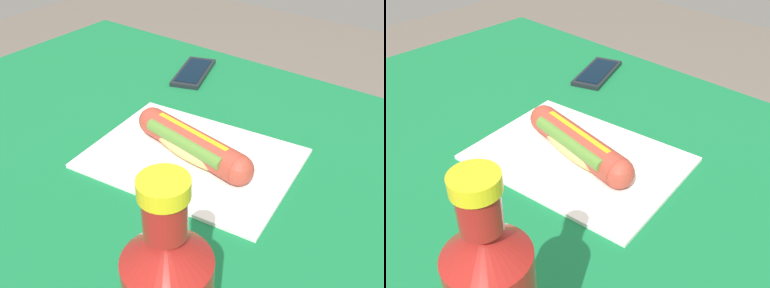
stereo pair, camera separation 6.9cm
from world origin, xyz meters
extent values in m
cylinder|color=brown|center=(0.51, -0.32, 0.36)|extent=(0.07, 0.07, 0.72)
cube|color=brown|center=(0.00, 0.00, 0.73)|extent=(1.18, 0.80, 0.03)
cube|color=#146B38|center=(0.00, 0.00, 0.75)|extent=(1.24, 0.86, 0.00)
cube|color=white|center=(0.02, -0.04, 0.76)|extent=(0.34, 0.27, 0.01)
ellipsoid|color=#DBB26B|center=(0.02, -0.04, 0.78)|extent=(0.18, 0.08, 0.04)
cylinder|color=#A83D2D|center=(0.02, -0.04, 0.78)|extent=(0.19, 0.07, 0.05)
sphere|color=#A83D2D|center=(0.11, -0.05, 0.78)|extent=(0.05, 0.05, 0.05)
sphere|color=#A83D2D|center=(-0.07, -0.03, 0.78)|extent=(0.05, 0.05, 0.05)
cube|color=yellow|center=(0.02, -0.04, 0.81)|extent=(0.14, 0.03, 0.00)
cylinder|color=#568433|center=(0.02, -0.02, 0.79)|extent=(0.15, 0.04, 0.02)
cube|color=black|center=(0.21, -0.29, 0.76)|extent=(0.11, 0.15, 0.01)
cube|color=black|center=(0.21, -0.29, 0.76)|extent=(0.09, 0.13, 0.00)
cone|color=maroon|center=(-0.19, 0.27, 0.95)|extent=(0.06, 0.06, 0.03)
cylinder|color=maroon|center=(-0.19, 0.27, 0.98)|extent=(0.03, 0.03, 0.03)
cylinder|color=yellow|center=(-0.19, 0.27, 1.00)|extent=(0.03, 0.03, 0.01)
camera|label=1|loc=(-0.32, 0.42, 1.17)|focal=42.23mm
camera|label=2|loc=(-0.38, 0.37, 1.17)|focal=42.23mm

